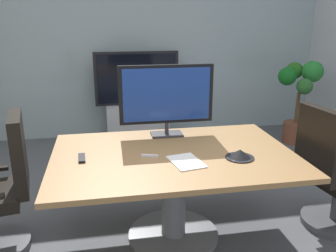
# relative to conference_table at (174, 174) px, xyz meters

# --- Properties ---
(ground_plane) EXTENTS (6.95, 6.95, 0.00)m
(ground_plane) POSITION_rel_conference_table_xyz_m (-0.10, 0.06, -0.57)
(ground_plane) COLOR #515459
(wall_back_glass_partition) EXTENTS (5.95, 0.10, 2.78)m
(wall_back_glass_partition) POSITION_rel_conference_table_xyz_m (-0.10, 2.88, 0.82)
(wall_back_glass_partition) COLOR #9EB2B7
(wall_back_glass_partition) RESTS_ON ground
(conference_table) EXTENTS (1.90, 1.27, 0.75)m
(conference_table) POSITION_rel_conference_table_xyz_m (0.00, 0.00, 0.00)
(conference_table) COLOR olive
(conference_table) RESTS_ON ground
(office_chair_left) EXTENTS (0.63, 0.61, 1.09)m
(office_chair_left) POSITION_rel_conference_table_xyz_m (-1.35, 0.09, -0.11)
(office_chair_left) COLOR #4C4C51
(office_chair_left) RESTS_ON ground
(office_chair_right) EXTENTS (0.62, 0.60, 1.09)m
(office_chair_right) POSITION_rel_conference_table_xyz_m (1.35, -0.09, -0.11)
(office_chair_right) COLOR #4C4C51
(office_chair_right) RESTS_ON ground
(tv_monitor) EXTENTS (0.84, 0.18, 0.64)m
(tv_monitor) POSITION_rel_conference_table_xyz_m (0.03, 0.46, 0.54)
(tv_monitor) COLOR #333338
(tv_monitor) RESTS_ON conference_table
(wall_display_unit) EXTENTS (1.20, 0.36, 1.31)m
(wall_display_unit) POSITION_rel_conference_table_xyz_m (-0.04, 2.52, -0.13)
(wall_display_unit) COLOR #B7BABC
(wall_display_unit) RESTS_ON ground
(potted_plant) EXTENTS (0.67, 0.57, 1.19)m
(potted_plant) POSITION_rel_conference_table_xyz_m (2.22, 1.99, 0.14)
(potted_plant) COLOR brown
(potted_plant) RESTS_ON ground
(conference_phone) EXTENTS (0.22, 0.22, 0.07)m
(conference_phone) POSITION_rel_conference_table_xyz_m (0.48, -0.19, 0.21)
(conference_phone) COLOR black
(conference_phone) RESTS_ON conference_table
(remote_control) EXTENTS (0.06, 0.17, 0.02)m
(remote_control) POSITION_rel_conference_table_xyz_m (-0.71, 0.01, 0.19)
(remote_control) COLOR black
(remote_control) RESTS_ON conference_table
(whiteboard_marker) EXTENTS (0.13, 0.06, 0.02)m
(whiteboard_marker) POSITION_rel_conference_table_xyz_m (-0.20, -0.04, 0.19)
(whiteboard_marker) COLOR silver
(whiteboard_marker) RESTS_ON conference_table
(paper_notepad) EXTENTS (0.26, 0.33, 0.01)m
(paper_notepad) POSITION_rel_conference_table_xyz_m (0.06, -0.19, 0.19)
(paper_notepad) COLOR white
(paper_notepad) RESTS_ON conference_table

